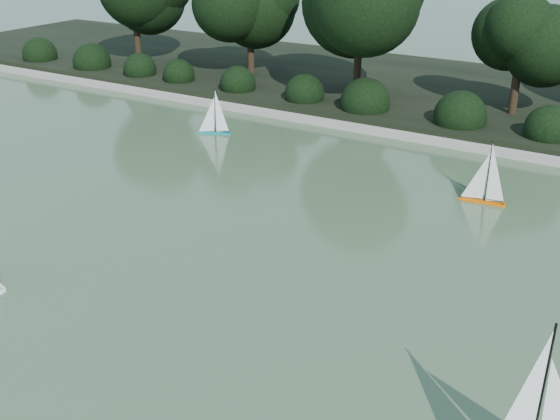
# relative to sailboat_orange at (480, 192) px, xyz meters

# --- Properties ---
(ground) EXTENTS (80.00, 80.00, 0.00)m
(ground) POSITION_rel_sailboat_orange_xyz_m (-1.83, -6.12, -0.20)
(ground) COLOR #354C2D
(ground) RESTS_ON ground
(pond_coping) EXTENTS (40.00, 0.35, 0.18)m
(pond_coping) POSITION_rel_sailboat_orange_xyz_m (-1.83, 2.88, -0.11)
(pond_coping) COLOR gray
(pond_coping) RESTS_ON ground
(far_bank) EXTENTS (40.00, 8.00, 0.30)m
(far_bank) POSITION_rel_sailboat_orange_xyz_m (-1.83, 6.88, -0.05)
(far_bank) COLOR black
(far_bank) RESTS_ON ground
(tree_line) EXTENTS (26.31, 3.93, 4.39)m
(tree_line) POSITION_rel_sailboat_orange_xyz_m (-0.60, 5.31, 2.44)
(tree_line) COLOR black
(tree_line) RESTS_ON ground
(shrub_hedge) EXTENTS (29.10, 1.10, 1.10)m
(shrub_hedge) POSITION_rel_sailboat_orange_xyz_m (-1.83, 3.78, 0.25)
(shrub_hedge) COLOR black
(shrub_hedge) RESTS_ON ground
(sailboat_orange) EXTENTS (0.92, 0.23, 1.25)m
(sailboat_orange) POSITION_rel_sailboat_orange_xyz_m (0.00, 0.00, 0.00)
(sailboat_orange) COLOR #E55C02
(sailboat_orange) RESTS_ON ground
(sailboat_teal) EXTENTS (0.82, 0.48, 1.18)m
(sailboat_teal) POSITION_rel_sailboat_orange_xyz_m (-6.71, 0.82, -0.01)
(sailboat_teal) COLOR #098385
(sailboat_teal) RESTS_ON ground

